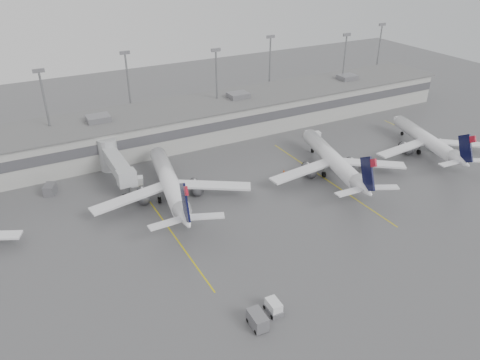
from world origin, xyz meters
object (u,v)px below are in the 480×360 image
jet_mid_left (170,183)px  baggage_tug (274,308)px  jet_mid_right (334,160)px  jet_far_right (428,140)px

jet_mid_left → baggage_tug: (1.34, -34.74, -2.71)m
jet_mid_left → jet_mid_right: (33.61, -6.41, -0.06)m
jet_mid_right → jet_far_right: 26.02m
jet_mid_left → jet_far_right: 60.08m
jet_mid_left → jet_mid_right: size_ratio=1.03×
jet_mid_right → baggage_tug: (-32.26, -28.34, -2.64)m
jet_mid_right → baggage_tug: 43.02m
jet_mid_left → jet_mid_right: 34.21m
jet_far_right → baggage_tug: 64.31m
jet_far_right → baggage_tug: bearing=-139.4°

